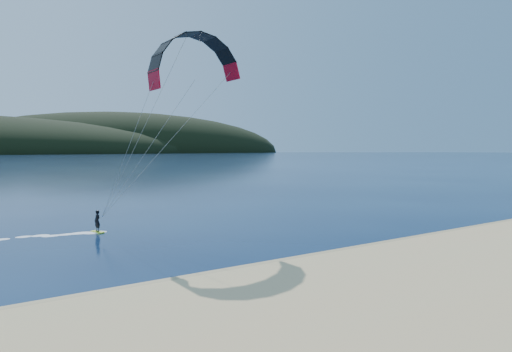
# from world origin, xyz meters

# --- Properties ---
(ground) EXTENTS (1800.00, 1800.00, 0.00)m
(ground) POSITION_xyz_m (0.00, 0.00, 0.00)
(ground) COLOR #061332
(ground) RESTS_ON ground
(wet_sand) EXTENTS (220.00, 2.50, 0.10)m
(wet_sand) POSITION_xyz_m (0.00, 4.50, 0.05)
(wet_sand) COLOR #998559
(wet_sand) RESTS_ON ground
(kitesurfer_near) EXTENTS (20.67, 8.81, 14.92)m
(kitesurfer_near) POSITION_xyz_m (1.22, 16.29, 11.89)
(kitesurfer_near) COLOR #B7DA19
(kitesurfer_near) RESTS_ON ground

